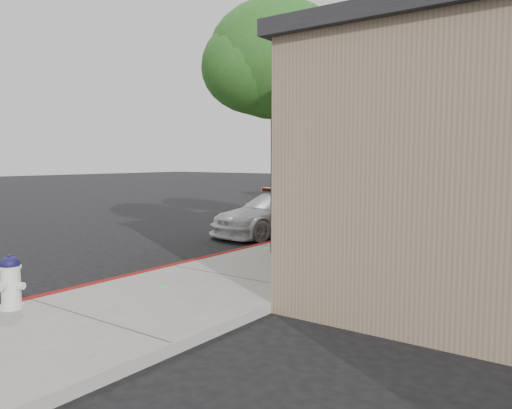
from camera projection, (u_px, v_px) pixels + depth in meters
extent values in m
plane|color=black|center=(169.00, 272.00, 10.07)|extent=(120.00, 120.00, 0.00)
cube|color=gray|center=(312.00, 255.00, 11.53)|extent=(3.20, 60.00, 0.15)
cube|color=maroon|center=(258.00, 247.00, 12.43)|extent=(0.14, 60.00, 0.16)
cube|color=black|center=(334.00, 178.00, 8.83)|extent=(0.08, 1.48, 1.68)
cube|color=black|center=(395.00, 174.00, 11.23)|extent=(0.08, 1.48, 1.68)
cube|color=black|center=(435.00, 171.00, 13.64)|extent=(0.08, 1.48, 1.68)
cube|color=black|center=(463.00, 170.00, 16.05)|extent=(0.08, 1.48, 1.68)
cube|color=black|center=(484.00, 168.00, 18.46)|extent=(0.08, 1.48, 1.68)
cube|color=black|center=(500.00, 167.00, 20.87)|extent=(0.08, 1.48, 1.68)
cube|color=black|center=(512.00, 166.00, 23.28)|extent=(0.08, 1.48, 1.68)
imported|color=silver|center=(277.00, 213.00, 15.06)|extent=(2.70, 4.72, 1.29)
cube|color=black|center=(277.00, 190.00, 14.99)|extent=(1.23, 0.53, 0.10)
cube|color=red|center=(270.00, 190.00, 15.23)|extent=(0.56, 0.34, 0.11)
cube|color=#0D25DD|center=(285.00, 191.00, 14.75)|extent=(0.56, 0.34, 0.11)
cylinder|color=white|center=(12.00, 306.00, 7.11)|extent=(0.32, 0.32, 0.06)
cylinder|color=white|center=(11.00, 287.00, 7.08)|extent=(0.27, 0.27, 0.52)
cylinder|color=white|center=(10.00, 267.00, 7.06)|extent=(0.30, 0.30, 0.04)
ellipsoid|color=#13103D|center=(10.00, 263.00, 7.05)|extent=(0.28, 0.28, 0.21)
cylinder|color=#13103D|center=(10.00, 257.00, 7.04)|extent=(0.07, 0.07, 0.06)
cylinder|color=white|center=(2.00, 284.00, 7.13)|extent=(0.14, 0.14, 0.10)
cylinder|color=white|center=(20.00, 286.00, 7.03)|extent=(0.14, 0.14, 0.10)
cylinder|color=white|center=(2.00, 286.00, 6.92)|extent=(0.16, 0.15, 0.13)
cylinder|color=black|center=(276.00, 177.00, 11.16)|extent=(0.25, 0.25, 3.45)
ellipsoid|color=#225A1C|center=(277.00, 60.00, 10.92)|extent=(3.07, 3.07, 2.61)
ellipsoid|color=#225A1C|center=(301.00, 74.00, 11.08)|extent=(2.30, 2.30, 1.96)
ellipsoid|color=#225A1C|center=(256.00, 67.00, 10.77)|extent=(2.40, 2.40, 2.04)
cylinder|color=black|center=(343.00, 170.00, 13.96)|extent=(0.26, 0.26, 3.67)
ellipsoid|color=#265219|center=(345.00, 71.00, 13.71)|extent=(3.07, 3.07, 2.61)
ellipsoid|color=#265219|center=(362.00, 82.00, 13.76)|extent=(2.48, 2.48, 2.11)
ellipsoid|color=#265219|center=(328.00, 79.00, 13.79)|extent=(2.38, 2.38, 2.02)
cylinder|color=black|center=(427.00, 166.00, 19.98)|extent=(0.27, 0.27, 3.70)
ellipsoid|color=#295B1C|center=(429.00, 96.00, 19.72)|extent=(3.17, 3.17, 2.69)
ellipsoid|color=#295B1C|center=(444.00, 103.00, 19.62)|extent=(2.43, 2.43, 2.06)
ellipsoid|color=#295B1C|center=(419.00, 101.00, 19.67)|extent=(2.53, 2.53, 2.15)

